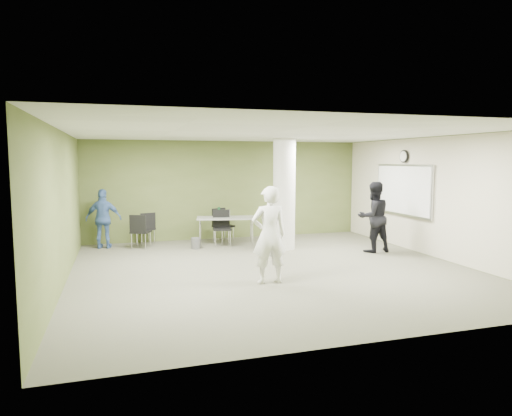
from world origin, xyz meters
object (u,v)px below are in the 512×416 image
object	(u,v)px
chair_back_left	(140,229)
man_black	(373,217)
woman_white	(269,235)
man_blue	(104,219)
folding_table	(226,219)

from	to	relation	value
chair_back_left	man_black	size ratio (longest dim) A/B	0.51
woman_white	man_blue	bearing A→B (deg)	-55.19
chair_back_left	woman_white	xyz separation A→B (m)	(2.12, -4.03, 0.38)
man_black	chair_back_left	bearing A→B (deg)	-23.28
man_black	man_blue	xyz separation A→B (m)	(-6.36, 2.42, -0.10)
chair_back_left	man_blue	bearing A→B (deg)	1.05
folding_table	man_blue	size ratio (longest dim) A/B	1.08
folding_table	woman_white	size ratio (longest dim) A/B	0.92
man_blue	chair_back_left	bearing A→B (deg)	168.86
folding_table	man_blue	world-z (taller)	man_blue
folding_table	chair_back_left	bearing A→B (deg)	-167.79
chair_back_left	man_blue	size ratio (longest dim) A/B	0.58
chair_back_left	woman_white	distance (m)	4.57
woman_white	man_black	size ratio (longest dim) A/B	1.03
folding_table	woman_white	xyz separation A→B (m)	(-0.13, -4.05, 0.21)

